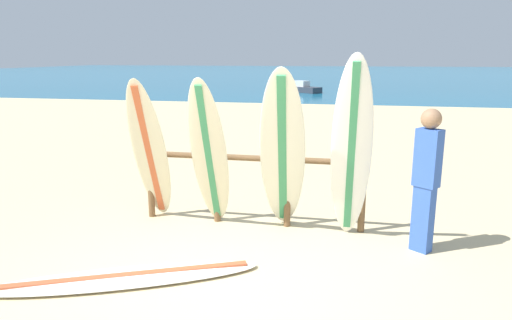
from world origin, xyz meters
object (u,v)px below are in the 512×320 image
(surfboard_leaning_center, at_px, (351,151))
(beachgoer_standing, at_px, (427,175))
(surfboard_rack, at_px, (252,176))
(small_boat_offshore, at_px, (301,88))
(surfboard_leaning_center_left, at_px, (282,154))
(surfboard_lying_on_sand, at_px, (124,278))
(surfboard_leaning_left, at_px, (209,155))
(surfboard_leaning_far_left, at_px, (150,152))

(surfboard_leaning_center, relative_size, beachgoer_standing, 1.37)
(surfboard_rack, distance_m, small_boat_offshore, 23.46)
(surfboard_leaning_center_left, distance_m, surfboard_leaning_center, 0.84)
(surfboard_rack, height_order, surfboard_lying_on_sand, surfboard_rack)
(surfboard_rack, xyz_separation_m, surfboard_lying_on_sand, (-0.95, -1.89, -0.65))
(surfboard_leaning_center_left, distance_m, beachgoer_standing, 1.71)
(surfboard_leaning_left, xyz_separation_m, surfboard_leaning_center_left, (0.95, -0.01, 0.07))
(surfboard_leaning_far_left, relative_size, surfboard_lying_on_sand, 0.73)
(surfboard_leaning_far_left, xyz_separation_m, beachgoer_standing, (3.50, -0.20, -0.08))
(surfboard_rack, distance_m, surfboard_leaning_center, 1.45)
(surfboard_leaning_center, bearing_deg, surfboard_leaning_left, 178.56)
(surfboard_leaning_center, distance_m, small_boat_offshore, 24.00)
(surfboard_leaning_center_left, relative_size, small_boat_offshore, 0.78)
(surfboard_leaning_far_left, distance_m, surfboard_leaning_left, 0.86)
(small_boat_offshore, bearing_deg, surfboard_rack, -85.57)
(surfboard_rack, xyz_separation_m, small_boat_offshore, (-1.81, 23.39, -0.42))
(surfboard_leaning_left, distance_m, small_boat_offshore, 23.79)
(surfboard_leaning_center, bearing_deg, small_boat_offshore, 97.46)
(surfboard_leaning_far_left, height_order, small_boat_offshore, surfboard_leaning_far_left)
(surfboard_leaning_far_left, xyz_separation_m, surfboard_lying_on_sand, (0.39, -1.61, -0.98))
(surfboard_lying_on_sand, xyz_separation_m, small_boat_offshore, (-0.86, 25.28, 0.22))
(surfboard_rack, distance_m, beachgoer_standing, 2.23)
(surfboard_leaning_left, height_order, surfboard_lying_on_sand, surfboard_leaning_left)
(surfboard_leaning_center_left, distance_m, small_boat_offshore, 23.87)
(surfboard_leaning_center_left, relative_size, beachgoer_standing, 1.28)
(surfboard_leaning_left, xyz_separation_m, small_boat_offshore, (-1.33, 23.74, -0.77))
(surfboard_lying_on_sand, bearing_deg, small_boat_offshore, 91.95)
(surfboard_leaning_center_left, height_order, surfboard_lying_on_sand, surfboard_leaning_center_left)
(surfboard_leaning_far_left, distance_m, small_boat_offshore, 23.68)
(surfboard_leaning_center_left, relative_size, surfboard_lying_on_sand, 0.79)
(surfboard_leaning_far_left, bearing_deg, surfboard_rack, 11.75)
(surfboard_lying_on_sand, distance_m, beachgoer_standing, 3.54)
(surfboard_leaning_center, bearing_deg, surfboard_rack, 163.10)
(surfboard_leaning_center_left, bearing_deg, surfboard_leaning_far_left, 177.36)
(surfboard_leaning_left, distance_m, beachgoer_standing, 2.65)
(surfboard_leaning_center, height_order, small_boat_offshore, surfboard_leaning_center)
(surfboard_rack, height_order, surfboard_leaning_left, surfboard_leaning_left)
(surfboard_leaning_far_left, height_order, surfboard_leaning_center, surfboard_leaning_center)
(surfboard_rack, bearing_deg, beachgoer_standing, -12.54)
(surfboard_rack, height_order, beachgoer_standing, beachgoer_standing)
(small_boat_offshore, bearing_deg, surfboard_leaning_center, -82.54)
(surfboard_rack, height_order, surfboard_leaning_center_left, surfboard_leaning_center_left)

